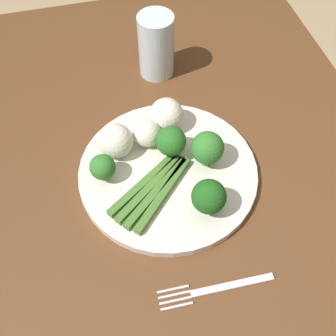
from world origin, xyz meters
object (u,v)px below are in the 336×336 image
cauliflower_mid (147,133)px  water_glass (156,46)px  cauliflower_edge (166,115)px  dining_table (167,234)px  broccoli_outer_edge (171,142)px  cauliflower_back_right (115,141)px  broccoli_left (209,197)px  fork (215,289)px  plate (168,172)px  broccoli_right (103,167)px  broccoli_back (207,148)px  asparagus_bundle (153,190)px

cauliflower_mid → water_glass: 0.19m
cauliflower_edge → dining_table: bearing=166.0°
broccoli_outer_edge → cauliflower_mid: broccoli_outer_edge is taller
cauliflower_back_right → cauliflower_mid: size_ratio=1.21×
cauliflower_back_right → cauliflower_mid: bearing=-81.5°
cauliflower_edge → water_glass: size_ratio=0.47×
broccoli_left → fork: size_ratio=0.39×
dining_table → fork: (-0.16, -0.03, 0.12)m
dining_table → broccoli_outer_edge: bearing=-19.2°
plate → broccoli_right: broccoli_right is taller
dining_table → water_glass: water_glass is taller
broccoli_back → broccoli_right: size_ratio=1.29×
broccoli_right → dining_table: bearing=-123.1°
broccoli_back → cauliflower_back_right: (0.06, 0.14, -0.01)m
cauliflower_edge → broccoli_right: bearing=123.5°
asparagus_bundle → fork: size_ratio=0.89×
asparagus_bundle → broccoli_back: size_ratio=2.27×
broccoli_outer_edge → cauliflower_mid: bearing=41.5°
asparagus_bundle → cauliflower_back_right: 0.10m
dining_table → cauliflower_back_right: 0.20m
cauliflower_back_right → cauliflower_mid: 0.05m
fork → broccoli_outer_edge: bearing=-87.4°
cauliflower_edge → water_glass: water_glass is taller
asparagus_bundle → cauliflower_edge: size_ratio=2.52×
asparagus_bundle → broccoli_right: bearing=-71.7°
asparagus_bundle → water_glass: bearing=-143.1°
plate → broccoli_outer_edge: 0.05m
asparagus_bundle → cauliflower_edge: 0.14m
fork → water_glass: bearing=-91.3°
plate → broccoli_left: size_ratio=4.56×
fork → plate: bearing=-83.8°
cauliflower_mid → fork: cauliflower_mid is taller
broccoli_right → fork: (-0.21, -0.12, -0.04)m
broccoli_back → water_glass: (0.25, 0.02, 0.01)m
plate → cauliflower_mid: 0.07m
broccoli_left → water_glass: water_glass is taller
broccoli_right → fork: bearing=-151.1°
plate → cauliflower_edge: bearing=-12.7°
cauliflower_back_right → fork: 0.28m
asparagus_bundle → fork: (-0.17, -0.05, -0.02)m
broccoli_outer_edge → fork: size_ratio=0.36×
broccoli_outer_edge → dining_table: bearing=160.8°
dining_table → broccoli_right: 0.19m
broccoli_back → broccoli_right: broccoli_back is taller
plate → asparagus_bundle: size_ratio=1.98×
plate → cauliflower_back_right: bearing=52.2°
broccoli_right → fork: broccoli_right is taller
cauliflower_edge → plate: bearing=167.3°
asparagus_bundle → water_glass: size_ratio=1.18×
broccoli_right → fork: size_ratio=0.30×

